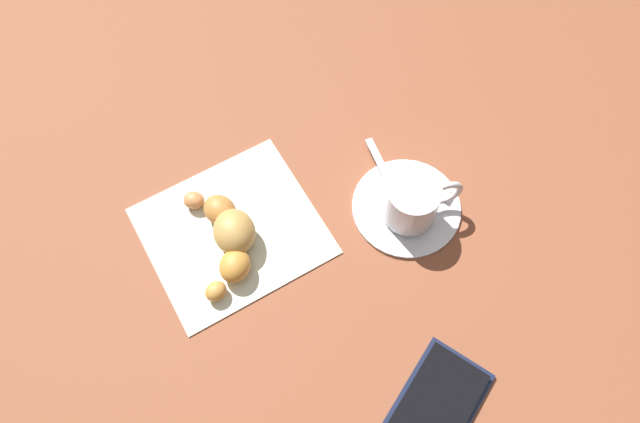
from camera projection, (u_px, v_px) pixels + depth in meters
name	position (u px, v px, depth m)	size (l,w,h in m)	color
ground_plane	(336.00, 218.00, 0.73)	(1.80, 1.80, 0.00)	brown
saucer	(406.00, 207.00, 0.73)	(0.13, 0.13, 0.01)	silver
espresso_cup	(414.00, 201.00, 0.69)	(0.09, 0.06, 0.06)	silver
teaspoon	(399.00, 201.00, 0.72)	(0.04, 0.14, 0.01)	silver
sugar_packet	(425.00, 181.00, 0.73)	(0.07, 0.02, 0.01)	beige
napkin	(232.00, 231.00, 0.72)	(0.20, 0.18, 0.00)	silver
croissant	(228.00, 235.00, 0.69)	(0.09, 0.14, 0.04)	#C7883D
cell_phone	(433.00, 412.00, 0.63)	(0.16, 0.13, 0.01)	#141C37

